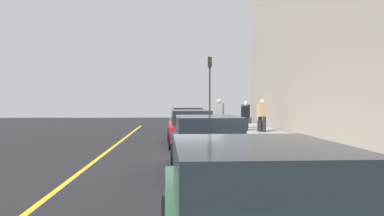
{
  "coord_description": "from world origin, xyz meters",
  "views": [
    {
      "loc": [
        -15.57,
        0.68,
        1.93
      ],
      "look_at": [
        2.49,
        -0.14,
        1.57
      ],
      "focal_mm": 36.45,
      "sensor_mm": 36.0,
      "label": 1
    }
  ],
  "objects_px": {
    "parked_car_navy": "(207,144)",
    "traffic_light_pole": "(210,80)",
    "pedestrian_navy_coat": "(246,114)",
    "rolling_suitcase": "(260,126)",
    "parked_car_green": "(254,216)",
    "pedestrian_olive_coat": "(219,113)",
    "pedestrian_tan_coat": "(262,115)",
    "pedestrian_grey_coat": "(219,115)",
    "pedestrian_black_coat": "(245,116)",
    "parked_car_red": "(190,128)",
    "parked_car_silver": "(187,121)"
  },
  "relations": [
    {
      "from": "parked_car_navy",
      "to": "traffic_light_pole",
      "type": "height_order",
      "value": "traffic_light_pole"
    },
    {
      "from": "pedestrian_navy_coat",
      "to": "rolling_suitcase",
      "type": "distance_m",
      "value": 2.59
    },
    {
      "from": "parked_car_green",
      "to": "parked_car_navy",
      "type": "height_order",
      "value": "same"
    },
    {
      "from": "parked_car_green",
      "to": "pedestrian_olive_coat",
      "type": "height_order",
      "value": "pedestrian_olive_coat"
    },
    {
      "from": "pedestrian_tan_coat",
      "to": "traffic_light_pole",
      "type": "distance_m",
      "value": 5.47
    },
    {
      "from": "pedestrian_navy_coat",
      "to": "rolling_suitcase",
      "type": "relative_size",
      "value": 1.77
    },
    {
      "from": "pedestrian_grey_coat",
      "to": "pedestrian_black_coat",
      "type": "bearing_deg",
      "value": -42.82
    },
    {
      "from": "pedestrian_grey_coat",
      "to": "pedestrian_black_coat",
      "type": "distance_m",
      "value": 2.64
    },
    {
      "from": "parked_car_green",
      "to": "parked_car_red",
      "type": "distance_m",
      "value": 12.78
    },
    {
      "from": "parked_car_green",
      "to": "parked_car_red",
      "type": "relative_size",
      "value": 0.89
    },
    {
      "from": "parked_car_green",
      "to": "pedestrian_grey_coat",
      "type": "relative_size",
      "value": 2.26
    },
    {
      "from": "pedestrian_black_coat",
      "to": "pedestrian_grey_coat",
      "type": "bearing_deg",
      "value": 137.18
    },
    {
      "from": "pedestrian_tan_coat",
      "to": "rolling_suitcase",
      "type": "height_order",
      "value": "pedestrian_tan_coat"
    },
    {
      "from": "pedestrian_grey_coat",
      "to": "traffic_light_pole",
      "type": "bearing_deg",
      "value": 0.23
    },
    {
      "from": "pedestrian_tan_coat",
      "to": "traffic_light_pole",
      "type": "bearing_deg",
      "value": 30.81
    },
    {
      "from": "pedestrian_black_coat",
      "to": "traffic_light_pole",
      "type": "bearing_deg",
      "value": 29.08
    },
    {
      "from": "parked_car_navy",
      "to": "parked_car_silver",
      "type": "xyz_separation_m",
      "value": [
        12.02,
        0.16,
        0.0
      ]
    },
    {
      "from": "pedestrian_olive_coat",
      "to": "pedestrian_grey_coat",
      "type": "bearing_deg",
      "value": 173.13
    },
    {
      "from": "pedestrian_navy_coat",
      "to": "traffic_light_pole",
      "type": "bearing_deg",
      "value": 56.57
    },
    {
      "from": "pedestrian_grey_coat",
      "to": "traffic_light_pole",
      "type": "distance_m",
      "value": 5.62
    },
    {
      "from": "pedestrian_olive_coat",
      "to": "pedestrian_grey_coat",
      "type": "xyz_separation_m",
      "value": [
        -5.46,
        0.66,
        0.08
      ]
    },
    {
      "from": "pedestrian_olive_coat",
      "to": "rolling_suitcase",
      "type": "distance_m",
      "value": 4.62
    },
    {
      "from": "parked_car_red",
      "to": "rolling_suitcase",
      "type": "relative_size",
      "value": 4.82
    },
    {
      "from": "parked_car_green",
      "to": "pedestrian_black_coat",
      "type": "distance_m",
      "value": 19.16
    },
    {
      "from": "parked_car_navy",
      "to": "pedestrian_black_coat",
      "type": "distance_m",
      "value": 12.83
    },
    {
      "from": "parked_car_green",
      "to": "parked_car_navy",
      "type": "distance_m",
      "value": 6.46
    },
    {
      "from": "pedestrian_grey_coat",
      "to": "parked_car_silver",
      "type": "bearing_deg",
      "value": 47.16
    },
    {
      "from": "pedestrian_black_coat",
      "to": "parked_car_green",
      "type": "bearing_deg",
      "value": 169.85
    },
    {
      "from": "parked_car_silver",
      "to": "pedestrian_grey_coat",
      "type": "distance_m",
      "value": 2.32
    },
    {
      "from": "traffic_light_pole",
      "to": "pedestrian_olive_coat",
      "type": "bearing_deg",
      "value": -68.61
    },
    {
      "from": "traffic_light_pole",
      "to": "pedestrian_navy_coat",
      "type": "bearing_deg",
      "value": -123.43
    },
    {
      "from": "parked_car_navy",
      "to": "parked_car_red",
      "type": "relative_size",
      "value": 0.92
    },
    {
      "from": "parked_car_navy",
      "to": "traffic_light_pole",
      "type": "relative_size",
      "value": 0.93
    },
    {
      "from": "parked_car_silver",
      "to": "pedestrian_olive_coat",
      "type": "xyz_separation_m",
      "value": [
        3.9,
        -2.34,
        0.3
      ]
    },
    {
      "from": "parked_car_green",
      "to": "pedestrian_tan_coat",
      "type": "relative_size",
      "value": 2.29
    },
    {
      "from": "pedestrian_navy_coat",
      "to": "parked_car_silver",
      "type": "bearing_deg",
      "value": 119.97
    },
    {
      "from": "parked_car_navy",
      "to": "pedestrian_navy_coat",
      "type": "distance_m",
      "value": 14.69
    },
    {
      "from": "pedestrian_grey_coat",
      "to": "pedestrian_black_coat",
      "type": "xyz_separation_m",
      "value": [
        1.93,
        -1.79,
        -0.12
      ]
    },
    {
      "from": "pedestrian_navy_coat",
      "to": "parked_car_navy",
      "type": "bearing_deg",
      "value": 165.56
    },
    {
      "from": "parked_car_navy",
      "to": "pedestrian_olive_coat",
      "type": "bearing_deg",
      "value": -7.78
    },
    {
      "from": "pedestrian_olive_coat",
      "to": "rolling_suitcase",
      "type": "height_order",
      "value": "pedestrian_olive_coat"
    },
    {
      "from": "pedestrian_tan_coat",
      "to": "parked_car_navy",
      "type": "bearing_deg",
      "value": 160.27
    },
    {
      "from": "pedestrian_navy_coat",
      "to": "rolling_suitcase",
      "type": "bearing_deg",
      "value": -171.59
    },
    {
      "from": "pedestrian_navy_coat",
      "to": "traffic_light_pole",
      "type": "height_order",
      "value": "traffic_light_pole"
    },
    {
      "from": "traffic_light_pole",
      "to": "pedestrian_tan_coat",
      "type": "bearing_deg",
      "value": -149.19
    },
    {
      "from": "pedestrian_grey_coat",
      "to": "pedestrian_tan_coat",
      "type": "height_order",
      "value": "pedestrian_grey_coat"
    },
    {
      "from": "parked_car_silver",
      "to": "pedestrian_navy_coat",
      "type": "height_order",
      "value": "pedestrian_navy_coat"
    },
    {
      "from": "parked_car_silver",
      "to": "pedestrian_black_coat",
      "type": "distance_m",
      "value": 3.5
    },
    {
      "from": "parked_car_navy",
      "to": "pedestrian_black_coat",
      "type": "relative_size",
      "value": 2.67
    },
    {
      "from": "pedestrian_black_coat",
      "to": "pedestrian_navy_coat",
      "type": "bearing_deg",
      "value": -10.92
    }
  ]
}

